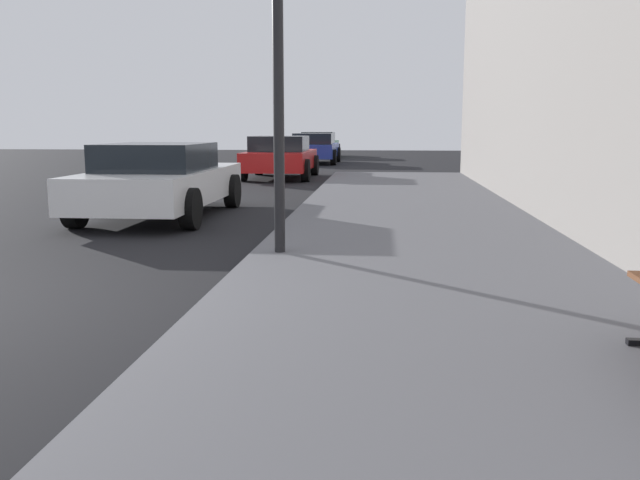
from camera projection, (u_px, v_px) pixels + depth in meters
sidewalk at (448, 316)px, 5.32m from camera, size 4.00×32.00×0.15m
car_white at (161, 180)px, 11.63m from camera, size 2.04×4.52×1.27m
car_red at (280, 157)px, 20.48m from camera, size 2.04×4.05×1.27m
car_blue at (314, 148)px, 28.81m from camera, size 2.04×4.30×1.27m
car_green at (319, 144)px, 35.11m from camera, size 2.01×4.28×1.27m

